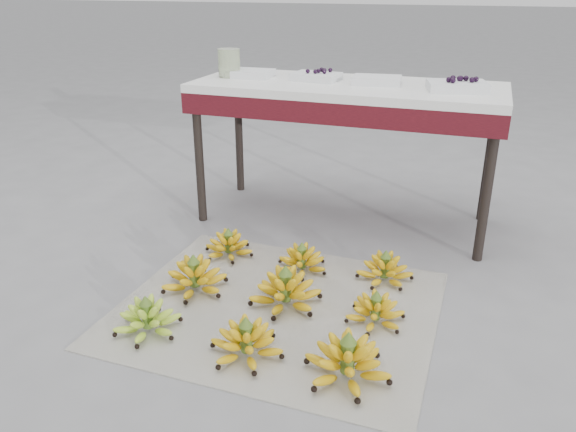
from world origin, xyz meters
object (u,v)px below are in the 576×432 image
(newspaper_mat, at_px, (278,308))
(bunch_mid_left, at_px, (195,278))
(vendor_table, at_px, (347,100))
(tray_far_right, at_px, (457,86))
(bunch_mid_right, at_px, (376,311))
(bunch_back_left, at_px, (229,246))
(bunch_front_center, at_px, (246,342))
(tray_right, at_px, (377,80))
(tray_left, at_px, (316,76))
(bunch_front_left, at_px, (147,319))
(tray_far_left, at_px, (250,73))
(bunch_back_center, at_px, (302,261))
(glass_jar, at_px, (229,63))
(bunch_mid_center, at_px, (286,291))
(bunch_back_right, at_px, (385,270))
(bunch_front_right, at_px, (347,361))

(newspaper_mat, relative_size, bunch_mid_left, 3.73)
(vendor_table, distance_m, tray_far_right, 0.55)
(bunch_mid_right, bearing_deg, vendor_table, 91.13)
(newspaper_mat, relative_size, bunch_back_left, 4.70)
(bunch_front_center, distance_m, tray_right, 1.53)
(tray_left, bearing_deg, newspaper_mat, -81.23)
(bunch_front_left, bearing_deg, tray_left, 58.06)
(bunch_back_left, bearing_deg, tray_far_left, 110.49)
(tray_far_left, xyz_separation_m, tray_far_right, (1.08, -0.05, 0.00))
(bunch_mid_right, relative_size, bunch_back_center, 0.98)
(glass_jar, bearing_deg, bunch_back_center, -45.60)
(bunch_mid_center, relative_size, bunch_back_right, 1.29)
(bunch_mid_right, height_order, vendor_table, vendor_table)
(bunch_mid_left, bearing_deg, tray_far_right, 31.86)
(newspaper_mat, relative_size, bunch_mid_right, 4.20)
(bunch_mid_left, bearing_deg, bunch_front_center, -54.72)
(bunch_back_center, distance_m, bunch_back_right, 0.38)
(bunch_mid_center, bearing_deg, bunch_mid_left, 168.28)
(vendor_table, bearing_deg, bunch_front_center, -90.64)
(tray_right, bearing_deg, bunch_back_right, -72.38)
(bunch_back_center, bearing_deg, tray_far_left, 107.67)
(bunch_mid_left, distance_m, tray_far_left, 1.22)
(tray_left, distance_m, tray_right, 0.32)
(newspaper_mat, height_order, bunch_back_right, bunch_back_right)
(bunch_back_right, distance_m, tray_far_right, 0.94)
(bunch_front_left, bearing_deg, bunch_front_right, -22.12)
(bunch_back_right, distance_m, tray_far_left, 1.31)
(tray_left, bearing_deg, bunch_front_left, -100.62)
(bunch_front_right, xyz_separation_m, tray_far_left, (-0.89, 1.33, 0.70))
(bunch_mid_left, distance_m, tray_right, 1.34)
(bunch_front_center, xyz_separation_m, tray_far_left, (-0.53, 1.33, 0.71))
(bunch_front_center, relative_size, bunch_mid_left, 1.00)
(bunch_back_left, height_order, tray_left, tray_left)
(bunch_front_center, xyz_separation_m, bunch_back_left, (-0.39, 0.70, -0.01))
(bunch_mid_left, height_order, tray_far_left, tray_far_left)
(newspaper_mat, height_order, bunch_mid_center, bunch_mid_center)
(newspaper_mat, relative_size, bunch_mid_center, 3.48)
(bunch_front_center, bearing_deg, glass_jar, 135.15)
(bunch_mid_left, height_order, bunch_back_right, bunch_mid_left)
(bunch_back_left, relative_size, tray_left, 1.05)
(bunch_mid_left, bearing_deg, vendor_table, 54.48)
(bunch_front_left, relative_size, tray_right, 1.29)
(bunch_front_right, xyz_separation_m, tray_far_right, (0.19, 1.28, 0.71))
(bunch_back_center, relative_size, vendor_table, 0.19)
(tray_far_right, bearing_deg, bunch_front_center, -113.32)
(bunch_mid_left, relative_size, tray_far_right, 1.09)
(glass_jar, bearing_deg, tray_far_left, 19.13)
(bunch_front_right, height_order, vendor_table, vendor_table)
(bunch_front_right, xyz_separation_m, tray_right, (-0.20, 1.34, 0.70))
(bunch_back_center, bearing_deg, tray_left, 82.43)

